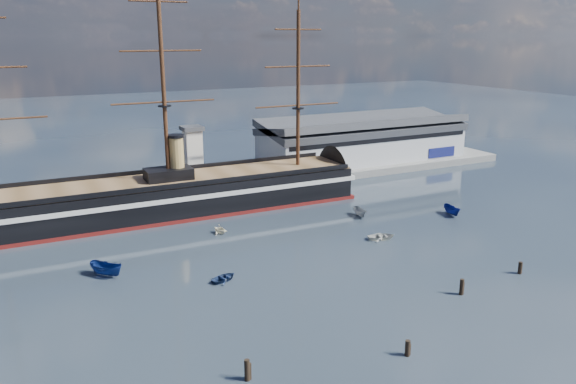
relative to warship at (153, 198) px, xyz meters
name	(u,v)px	position (x,y,z in m)	size (l,w,h in m)	color
ground	(232,236)	(10.47, -20.00, -4.04)	(600.00, 600.00, 0.00)	#1C2734
quay	(217,188)	(20.47, 16.00, -4.04)	(180.00, 18.00, 2.00)	slate
warehouse	(363,140)	(68.47, 20.00, 3.95)	(63.00, 21.00, 11.60)	#B7BABC
quay_tower	(193,155)	(13.47, 13.00, 5.72)	(5.00, 5.00, 15.00)	silver
warship	(153,198)	(0.00, 0.00, 0.00)	(113.01, 17.70, 53.94)	black
motorboat_a	(107,276)	(-14.91, -28.55, -4.04)	(7.47, 2.74, 2.99)	navy
motorboat_b	(224,280)	(1.65, -38.94, -4.04)	(2.85, 1.14, 1.33)	navy
motorboat_c	(360,217)	(39.92, -21.18, -4.04)	(5.85, 2.15, 2.34)	gray
motorboat_d	(220,233)	(8.88, -17.52, -4.04)	(5.58, 2.42, 2.05)	#EDE7C7
motorboat_e	(382,239)	(35.67, -34.87, -4.04)	(3.37, 1.35, 1.57)	beige
motorboat_f	(452,215)	(58.46, -29.52, -4.04)	(6.50, 2.38, 2.60)	navy
piling_near_left	(247,380)	(-5.71, -65.76, -4.04)	(0.64, 0.64, 3.34)	black
piling_near_mid	(407,356)	(13.87, -70.00, -4.04)	(0.64, 0.64, 2.79)	black
piling_near_right	(461,295)	(32.00, -60.21, -4.04)	(0.64, 0.64, 3.24)	black
piling_far_right	(519,274)	(46.27, -58.70, -4.04)	(0.64, 0.64, 2.78)	black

